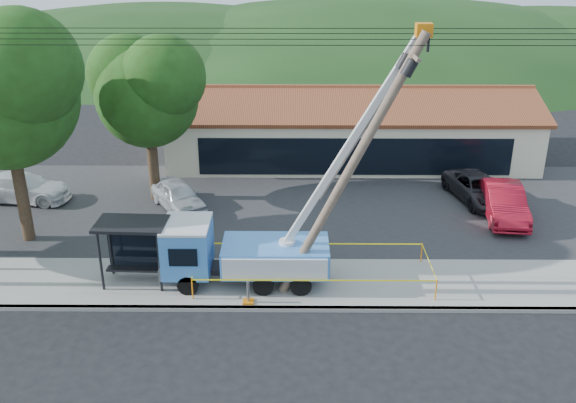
# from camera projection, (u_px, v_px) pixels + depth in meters

# --- Properties ---
(ground) EXTENTS (120.00, 120.00, 0.00)m
(ground) POSITION_uv_depth(u_px,v_px,m) (281.00, 343.00, 22.83)
(ground) COLOR black
(ground) RESTS_ON ground
(curb) EXTENTS (60.00, 0.25, 0.15)m
(curb) POSITION_uv_depth(u_px,v_px,m) (282.00, 309.00, 24.73)
(curb) COLOR gray
(curb) RESTS_ON ground
(sidewalk) EXTENTS (60.00, 4.00, 0.15)m
(sidewalk) POSITION_uv_depth(u_px,v_px,m) (282.00, 284.00, 26.48)
(sidewalk) COLOR gray
(sidewalk) RESTS_ON ground
(parking_lot) EXTENTS (60.00, 12.00, 0.10)m
(parking_lot) POSITION_uv_depth(u_px,v_px,m) (285.00, 206.00, 33.83)
(parking_lot) COLOR #28282B
(parking_lot) RESTS_ON ground
(strip_mall) EXTENTS (22.50, 8.53, 4.67)m
(strip_mall) POSITION_uv_depth(u_px,v_px,m) (350.00, 129.00, 40.40)
(strip_mall) COLOR beige
(strip_mall) RESTS_ON ground
(tree_west_near) EXTENTS (7.56, 6.72, 10.80)m
(tree_west_near) POSITION_uv_depth(u_px,v_px,m) (2.00, 83.00, 27.28)
(tree_west_near) COLOR #332316
(tree_west_near) RESTS_ON ground
(tree_lot) EXTENTS (6.30, 5.60, 8.94)m
(tree_lot) POSITION_uv_depth(u_px,v_px,m) (146.00, 86.00, 32.36)
(tree_lot) COLOR #332316
(tree_lot) RESTS_ON ground
(hill_west) EXTENTS (78.40, 56.00, 28.00)m
(hill_west) POSITION_uv_depth(u_px,v_px,m) (159.00, 55.00, 73.44)
(hill_west) COLOR #163312
(hill_west) RESTS_ON ground
(hill_center) EXTENTS (89.60, 64.00, 32.00)m
(hill_center) POSITION_uv_depth(u_px,v_px,m) (377.00, 55.00, 73.26)
(hill_center) COLOR #163312
(hill_center) RESTS_ON ground
(hill_east) EXTENTS (72.80, 52.00, 26.00)m
(hill_east) POSITION_uv_depth(u_px,v_px,m) (552.00, 56.00, 73.11)
(hill_east) COLOR #163312
(hill_east) RESTS_ON ground
(utility_truck) EXTENTS (10.12, 3.60, 10.44)m
(utility_truck) POSITION_uv_depth(u_px,v_px,m) (242.00, 249.00, 25.90)
(utility_truck) COLOR black
(utility_truck) RESTS_ON ground
(leaning_pole) EXTENTS (5.26, 1.98, 10.35)m
(leaning_pole) POSITION_uv_depth(u_px,v_px,m) (356.00, 159.00, 23.59)
(leaning_pole) COLOR brown
(leaning_pole) RESTS_ON ground
(bus_shelter) EXTENTS (2.87, 1.84, 2.70)m
(bus_shelter) POSITION_uv_depth(u_px,v_px,m) (134.00, 237.00, 25.84)
(bus_shelter) COLOR black
(bus_shelter) RESTS_ON ground
(caution_tape) EXTENTS (9.59, 3.17, 0.92)m
(caution_tape) POSITION_uv_depth(u_px,v_px,m) (313.00, 265.00, 26.39)
(caution_tape) COLOR orange
(caution_tape) RESTS_ON ground
(car_silver) EXTENTS (3.74, 4.56, 1.46)m
(car_silver) POSITION_uv_depth(u_px,v_px,m) (179.00, 210.00, 33.49)
(car_silver) COLOR silver
(car_silver) RESTS_ON ground
(car_red) EXTENTS (2.29, 5.25, 1.68)m
(car_red) POSITION_uv_depth(u_px,v_px,m) (501.00, 219.00, 32.48)
(car_red) COLOR maroon
(car_red) RESTS_ON ground
(car_white) EXTENTS (5.32, 2.70, 1.48)m
(car_white) POSITION_uv_depth(u_px,v_px,m) (25.00, 202.00, 34.49)
(car_white) COLOR white
(car_white) RESTS_ON ground
(car_dark) EXTENTS (3.32, 5.34, 1.38)m
(car_dark) POSITION_uv_depth(u_px,v_px,m) (477.00, 202.00, 34.45)
(car_dark) COLOR black
(car_dark) RESTS_ON ground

